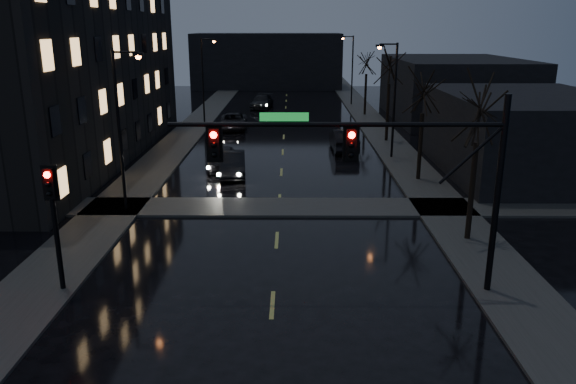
{
  "coord_description": "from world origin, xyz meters",
  "views": [
    {
      "loc": [
        0.63,
        -9.15,
        9.09
      ],
      "look_at": [
        0.52,
        10.69,
        3.2
      ],
      "focal_mm": 35.0,
      "sensor_mm": 36.0,
      "label": 1
    }
  ],
  "objects_px": {
    "oncoming_car_b": "(232,164)",
    "oncoming_car_d": "(262,102)",
    "oncoming_car_a": "(222,158)",
    "oncoming_car_c": "(233,121)",
    "lead_car": "(344,140)"
  },
  "relations": [
    {
      "from": "oncoming_car_c",
      "to": "oncoming_car_a",
      "type": "bearing_deg",
      "value": -88.95
    },
    {
      "from": "oncoming_car_a",
      "to": "oncoming_car_c",
      "type": "xyz_separation_m",
      "value": [
        -0.77,
        14.89,
        -0.01
      ]
    },
    {
      "from": "oncoming_car_b",
      "to": "oncoming_car_d",
      "type": "relative_size",
      "value": 0.87
    },
    {
      "from": "oncoming_car_a",
      "to": "oncoming_car_c",
      "type": "relative_size",
      "value": 0.83
    },
    {
      "from": "oncoming_car_a",
      "to": "lead_car",
      "type": "distance_m",
      "value": 10.28
    },
    {
      "from": "lead_car",
      "to": "oncoming_car_c",
      "type": "bearing_deg",
      "value": -46.73
    },
    {
      "from": "oncoming_car_c",
      "to": "oncoming_car_d",
      "type": "bearing_deg",
      "value": 79.97
    },
    {
      "from": "oncoming_car_b",
      "to": "oncoming_car_d",
      "type": "bearing_deg",
      "value": 83.72
    },
    {
      "from": "oncoming_car_a",
      "to": "lead_car",
      "type": "height_order",
      "value": "lead_car"
    },
    {
      "from": "oncoming_car_b",
      "to": "oncoming_car_c",
      "type": "xyz_separation_m",
      "value": [
        -1.62,
        16.53,
        -0.02
      ]
    },
    {
      "from": "oncoming_car_a",
      "to": "oncoming_car_c",
      "type": "bearing_deg",
      "value": 89.97
    },
    {
      "from": "oncoming_car_a",
      "to": "oncoming_car_d",
      "type": "relative_size",
      "value": 0.83
    },
    {
      "from": "oncoming_car_d",
      "to": "oncoming_car_a",
      "type": "bearing_deg",
      "value": -85.19
    },
    {
      "from": "oncoming_car_b",
      "to": "oncoming_car_d",
      "type": "height_order",
      "value": "oncoming_car_d"
    },
    {
      "from": "oncoming_car_b",
      "to": "lead_car",
      "type": "height_order",
      "value": "lead_car"
    }
  ]
}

